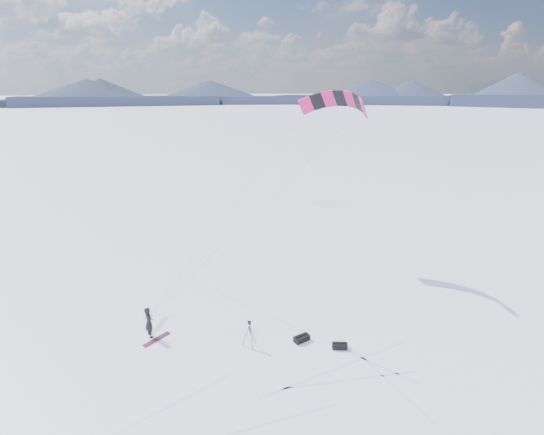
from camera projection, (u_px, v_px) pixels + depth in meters
ground at (246, 359)px, 19.28m from camera, size 1800.00×1800.00×0.00m
horizon_hills at (244, 284)px, 17.99m from camera, size 704.00×704.42×9.64m
snow_tracks at (238, 368)px, 18.66m from camera, size 14.76×10.25×0.01m
snowkiter at (151, 336)px, 21.09m from camera, size 0.42×0.64×1.73m
snowboard at (157, 339)px, 20.79m from camera, size 1.59×0.77×0.04m
tripod at (250, 330)px, 20.00m from camera, size 0.72×0.69×1.46m
gear_bag_a at (302, 338)px, 20.63m from camera, size 0.83×0.40×0.37m
gear_bag_b at (340, 346)px, 20.05m from camera, size 0.83×0.74×0.35m
power_kite at (335, 104)px, 27.71m from camera, size 16.38×5.76×11.37m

